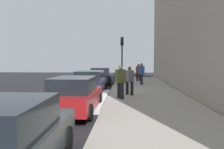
# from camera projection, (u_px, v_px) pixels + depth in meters

# --- Properties ---
(ground_plane) EXTENTS (56.00, 56.00, 0.00)m
(ground_plane) POSITION_uv_depth(u_px,v_px,m) (95.00, 93.00, 17.15)
(ground_plane) COLOR black
(sidewalk) EXTENTS (28.00, 4.60, 0.15)m
(sidewalk) POSITION_uv_depth(u_px,v_px,m) (145.00, 92.00, 16.98)
(sidewalk) COLOR #A39E93
(sidewalk) RESTS_ON ground
(lane_stripe_centre) EXTENTS (28.00, 0.14, 0.01)m
(lane_stripe_centre) POSITION_uv_depth(u_px,v_px,m) (48.00, 93.00, 17.31)
(lane_stripe_centre) COLOR gold
(lane_stripe_centre) RESTS_ON ground
(snow_bank_curb) EXTENTS (6.87, 0.56, 0.22)m
(snow_bank_curb) POSITION_uv_depth(u_px,v_px,m) (101.00, 99.00, 13.85)
(snow_bank_curb) COLOR white
(snow_bank_curb) RESTS_ON ground
(parked_car_charcoal) EXTENTS (4.61, 1.98, 1.51)m
(parked_car_charcoal) POSITION_uv_depth(u_px,v_px,m) (3.00, 141.00, 4.66)
(parked_car_charcoal) COLOR black
(parked_car_charcoal) RESTS_ON ground
(parked_car_red) EXTENTS (4.77, 1.97, 1.51)m
(parked_car_red) POSITION_uv_depth(u_px,v_px,m) (75.00, 95.00, 10.73)
(parked_car_red) COLOR black
(parked_car_red) RESTS_ON ground
(parked_car_navy) EXTENTS (4.69, 1.93, 1.51)m
(parked_car_navy) POSITION_uv_depth(u_px,v_px,m) (90.00, 82.00, 16.82)
(parked_car_navy) COLOR black
(parked_car_navy) RESTS_ON ground
(parked_car_black) EXTENTS (4.81, 2.03, 1.51)m
(parked_car_black) POSITION_uv_depth(u_px,v_px,m) (101.00, 76.00, 23.54)
(parked_car_black) COLOR black
(parked_car_black) RESTS_ON ground
(pedestrian_blue_coat) EXTENTS (0.59, 0.52, 1.80)m
(pedestrian_blue_coat) POSITION_uv_depth(u_px,v_px,m) (142.00, 73.00, 21.69)
(pedestrian_blue_coat) COLOR black
(pedestrian_blue_coat) RESTS_ON sidewalk
(pedestrian_brown_coat) EXTENTS (0.52, 0.51, 1.66)m
(pedestrian_brown_coat) POSITION_uv_depth(u_px,v_px,m) (138.00, 72.00, 25.14)
(pedestrian_brown_coat) COLOR black
(pedestrian_brown_coat) RESTS_ON sidewalk
(pedestrian_olive_coat) EXTENTS (0.55, 0.57, 1.79)m
(pedestrian_olive_coat) POSITION_uv_depth(u_px,v_px,m) (120.00, 81.00, 13.77)
(pedestrian_olive_coat) COLOR black
(pedestrian_olive_coat) RESTS_ON sidewalk
(pedestrian_grey_coat) EXTENTS (0.53, 0.51, 1.67)m
(pedestrian_grey_coat) POSITION_uv_depth(u_px,v_px,m) (130.00, 80.00, 15.24)
(pedestrian_grey_coat) COLOR black
(pedestrian_grey_coat) RESTS_ON sidewalk
(pedestrian_tan_coat) EXTENTS (0.51, 0.51, 1.63)m
(pedestrian_tan_coat) POSITION_uv_depth(u_px,v_px,m) (139.00, 70.00, 29.17)
(pedestrian_tan_coat) COLOR black
(pedestrian_tan_coat) RESTS_ON sidewalk
(traffic_light_pole) EXTENTS (0.35, 0.26, 3.97)m
(traffic_light_pole) POSITION_uv_depth(u_px,v_px,m) (122.00, 52.00, 21.60)
(traffic_light_pole) COLOR #2D2D19
(traffic_light_pole) RESTS_ON sidewalk
(rolling_suitcase) EXTENTS (0.34, 0.22, 0.89)m
(rolling_suitcase) POSITION_uv_depth(u_px,v_px,m) (138.00, 76.00, 28.75)
(rolling_suitcase) COLOR #471E19
(rolling_suitcase) RESTS_ON sidewalk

